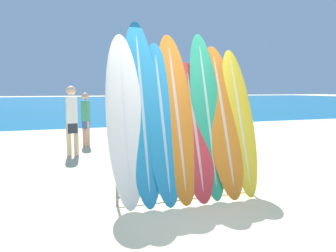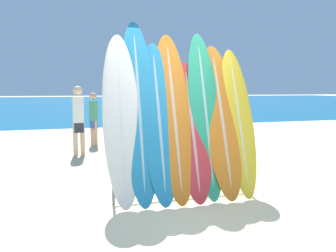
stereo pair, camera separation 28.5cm
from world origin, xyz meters
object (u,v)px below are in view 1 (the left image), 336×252
Objects in this scene: surfboard_slot_1 at (142,111)px; surfboard_slot_7 at (239,121)px; surfboard_slot_4 at (195,130)px; surfboard_slot_6 at (223,119)px; surfboard_slot_0 at (125,120)px; person_near_water at (86,117)px; person_mid_beach at (72,118)px; surfboard_slot_2 at (162,121)px; surfboard_slot_5 at (207,114)px; surfboard_rack at (186,164)px; surfboard_slot_3 at (176,116)px.

surfboard_slot_1 reaches higher than surfboard_slot_7.
surfboard_slot_6 is at bearing 4.55° from surfboard_slot_4.
surfboard_slot_0 is 5.02m from person_near_water.
person_mid_beach is at bearing 97.70° from surfboard_slot_0.
surfboard_slot_6 reaches higher than person_near_water.
surfboard_slot_2 is at bearing 175.96° from surfboard_slot_4.
surfboard_slot_1 is at bearing -88.66° from person_mid_beach.
surfboard_slot_0 is 1.04m from surfboard_slot_4.
surfboard_slot_4 is 1.34× the size of person_near_water.
surfboard_slot_1 is 1.00m from surfboard_slot_5.
surfboard_slot_7 is (0.54, -0.03, -0.11)m from surfboard_slot_5.
surfboard_slot_6 is at bearing -16.77° from person_near_water.
surfboard_slot_6 is 5.25m from person_near_water.
person_mid_beach is at bearing 110.50° from surfboard_rack.
surfboard_slot_6 is at bearing -1.97° from surfboard_slot_1.
surfboard_slot_4 is 0.90× the size of surfboard_slot_7.
surfboard_rack is 0.73m from surfboard_slot_2.
surfboard_rack is 0.93× the size of surfboard_slot_7.
surfboard_slot_4 is at bearing -6.02° from surfboard_slot_1.
surfboard_slot_4 is at bearing -21.98° from person_near_water.
surfboard_slot_1 is 1.72× the size of person_near_water.
surfboard_slot_0 is at bearing -92.68° from person_mid_beach.
surfboard_rack is 1.12m from surfboard_slot_0.
surfboard_slot_0 is at bearing -33.44° from person_near_water.
surfboard_slot_2 is at bearing -173.33° from surfboard_slot_3.
surfboard_slot_5 reaches higher than surfboard_slot_6.
surfboard_slot_2 is 1.37× the size of person_mid_beach.
surfboard_slot_7 is (1.79, -0.01, -0.07)m from surfboard_slot_0.
surfboard_slot_5 is at bearing 15.13° from surfboard_slot_4.
surfboard_slot_1 reaches higher than surfboard_rack.
surfboard_slot_0 reaches higher than surfboard_slot_6.
surfboard_slot_2 is at bearing -27.39° from person_near_water.
surfboard_slot_6 is 1.02× the size of surfboard_slot_7.
surfboard_slot_6 is at bearing -71.91° from person_mid_beach.
surfboard_rack is 0.85× the size of surfboard_slot_5.
person_mid_beach reaches higher than surfboard_rack.
surfboard_slot_1 is 1.26m from surfboard_slot_6.
surfboard_slot_0 is 1.50m from surfboard_slot_6.
person_near_water is at bearing 99.35° from surfboard_slot_3.
surfboard_slot_1 is at bearing 177.84° from surfboard_slot_3.
surfboard_slot_2 reaches higher than surfboard_rack.
surfboard_slot_2 reaches higher than surfboard_slot_4.
surfboard_slot_1 is 3.75m from person_mid_beach.
person_mid_beach is (-1.39, 3.73, 0.40)m from surfboard_rack.
surfboard_slot_3 is 1.21× the size of surfboard_slot_4.
surfboard_slot_2 is 1.26m from surfboard_slot_7.
surfboard_rack is 0.91× the size of surfboard_slot_6.
surfboard_slot_7 is at bearing -13.87° from person_near_water.
surfboard_slot_3 is at bearing 156.36° from surfboard_rack.
surfboard_slot_7 reaches higher than surfboard_rack.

